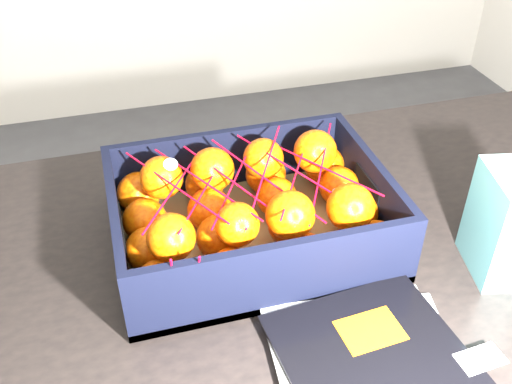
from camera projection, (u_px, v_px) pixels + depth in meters
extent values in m
cube|color=black|center=(319.00, 281.00, 0.82)|extent=(1.20, 0.81, 0.04)
cylinder|color=black|center=(469.00, 248.00, 1.43)|extent=(0.06, 0.06, 0.71)
cube|color=black|center=(392.00, 382.00, 0.65)|extent=(0.23, 0.30, 0.01)
cube|color=orange|center=(370.00, 330.00, 0.70)|extent=(0.08, 0.06, 0.00)
cube|color=white|center=(481.00, 359.00, 0.67)|extent=(0.06, 0.04, 0.00)
cube|color=brown|center=(250.00, 237.00, 0.86)|extent=(0.38, 0.29, 0.01)
cube|color=black|center=(228.00, 160.00, 0.93)|extent=(0.38, 0.01, 0.11)
cube|color=black|center=(280.00, 278.00, 0.72)|extent=(0.38, 0.01, 0.11)
cube|color=black|center=(118.00, 234.00, 0.79)|extent=(0.01, 0.26, 0.11)
cube|color=black|center=(370.00, 190.00, 0.87)|extent=(0.01, 0.26, 0.11)
sphere|color=#DC4D04|center=(159.00, 284.00, 0.73)|extent=(0.06, 0.06, 0.06)
sphere|color=#DC4D04|center=(148.00, 250.00, 0.78)|extent=(0.06, 0.06, 0.06)
sphere|color=#DC4D04|center=(145.00, 220.00, 0.83)|extent=(0.06, 0.06, 0.06)
sphere|color=#DC4D04|center=(139.00, 193.00, 0.88)|extent=(0.06, 0.06, 0.06)
sphere|color=#DC4D04|center=(232.00, 271.00, 0.75)|extent=(0.06, 0.06, 0.06)
sphere|color=#DC4D04|center=(219.00, 237.00, 0.80)|extent=(0.06, 0.06, 0.06)
sphere|color=#DC4D04|center=(210.00, 210.00, 0.85)|extent=(0.07, 0.07, 0.07)
sphere|color=#DC4D04|center=(205.00, 184.00, 0.90)|extent=(0.06, 0.06, 0.06)
sphere|color=#DC4D04|center=(306.00, 256.00, 0.77)|extent=(0.06, 0.06, 0.06)
sphere|color=#DC4D04|center=(289.00, 224.00, 0.82)|extent=(0.06, 0.06, 0.06)
sphere|color=#DC4D04|center=(277.00, 197.00, 0.87)|extent=(0.06, 0.06, 0.06)
sphere|color=#DC4D04|center=(266.00, 174.00, 0.92)|extent=(0.06, 0.06, 0.06)
sphere|color=#DC4D04|center=(376.00, 244.00, 0.79)|extent=(0.07, 0.07, 0.07)
sphere|color=#DC4D04|center=(355.00, 213.00, 0.84)|extent=(0.07, 0.07, 0.07)
sphere|color=#DC4D04|center=(339.00, 186.00, 0.90)|extent=(0.06, 0.06, 0.06)
sphere|color=#DC4D04|center=(324.00, 165.00, 0.94)|extent=(0.06, 0.06, 0.06)
sphere|color=#DC4D04|center=(171.00, 237.00, 0.72)|extent=(0.06, 0.06, 0.06)
sphere|color=#DC4D04|center=(161.00, 178.00, 0.83)|extent=(0.06, 0.06, 0.06)
sphere|color=#DC4D04|center=(237.00, 224.00, 0.74)|extent=(0.06, 0.06, 0.06)
sphere|color=#DC4D04|center=(212.00, 169.00, 0.85)|extent=(0.06, 0.06, 0.06)
sphere|color=#DC4D04|center=(290.00, 215.00, 0.76)|extent=(0.07, 0.07, 0.07)
sphere|color=#DC4D04|center=(263.00, 158.00, 0.87)|extent=(0.06, 0.06, 0.06)
sphere|color=#DC4D04|center=(351.00, 207.00, 0.77)|extent=(0.06, 0.06, 0.06)
sphere|color=#DC4D04|center=(315.00, 151.00, 0.88)|extent=(0.07, 0.07, 0.07)
cylinder|color=#B4061D|center=(174.00, 186.00, 0.77)|extent=(0.11, 0.20, 0.00)
cylinder|color=#B4061D|center=(205.00, 182.00, 0.78)|extent=(0.11, 0.20, 0.00)
cylinder|color=#B4061D|center=(236.00, 184.00, 0.79)|extent=(0.11, 0.20, 0.02)
cylinder|color=#B4061D|center=(265.00, 179.00, 0.80)|extent=(0.11, 0.20, 0.03)
cylinder|color=#B4061D|center=(291.00, 168.00, 0.81)|extent=(0.11, 0.20, 0.01)
cylinder|color=#B4061D|center=(319.00, 166.00, 0.82)|extent=(0.11, 0.20, 0.02)
cylinder|color=#B4061D|center=(174.00, 189.00, 0.78)|extent=(0.11, 0.20, 0.03)
cylinder|color=#B4061D|center=(205.00, 189.00, 0.79)|extent=(0.11, 0.20, 0.03)
cylinder|color=#B4061D|center=(234.00, 181.00, 0.80)|extent=(0.11, 0.20, 0.01)
cylinder|color=#B4061D|center=(264.00, 173.00, 0.80)|extent=(0.11, 0.20, 0.02)
cylinder|color=#B4061D|center=(295.00, 176.00, 0.80)|extent=(0.11, 0.20, 0.02)
cylinder|color=#B4061D|center=(321.00, 170.00, 0.82)|extent=(0.11, 0.20, 0.03)
cylinder|color=#B4061D|center=(172.00, 278.00, 0.69)|extent=(0.00, 0.03, 0.09)
cylinder|color=#B4061D|center=(197.00, 273.00, 0.69)|extent=(0.01, 0.04, 0.08)
cube|color=white|center=(505.00, 224.00, 0.77)|extent=(0.09, 0.11, 0.15)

